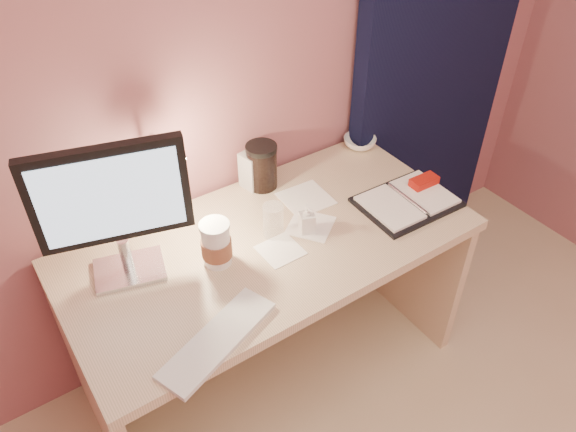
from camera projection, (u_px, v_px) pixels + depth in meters
room at (424, 34)px, 2.26m from camera, size 3.50×3.50×3.50m
desk at (260, 274)px, 2.10m from camera, size 1.40×0.70×0.73m
monitor at (113, 202)px, 1.61m from camera, size 0.44×0.21×0.47m
keyboard at (218, 340)px, 1.57m from camera, size 0.41×0.25×0.02m
planner at (408, 199)px, 2.06m from camera, size 0.35×0.27×0.05m
paper_a at (306, 198)px, 2.09m from camera, size 0.18×0.18×0.00m
paper_b at (280, 250)px, 1.87m from camera, size 0.13×0.13×0.00m
paper_c at (310, 225)px, 1.97m from camera, size 0.21×0.21×0.00m
coffee_cup at (216, 245)px, 1.78m from camera, size 0.10×0.10×0.16m
clear_cup at (273, 221)px, 1.89m from camera, size 0.07×0.07×0.12m
bowl at (360, 142)px, 2.35m from camera, size 0.15×0.15×0.04m
lotion_bottle at (307, 219)px, 1.91m from camera, size 0.06×0.06×0.11m
dark_jar at (262, 168)px, 2.10m from camera, size 0.11×0.11×0.16m
product_box at (254, 169)px, 2.11m from camera, size 0.11×0.10×0.14m
desk_lamp at (162, 180)px, 1.79m from camera, size 0.12×0.23×0.37m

